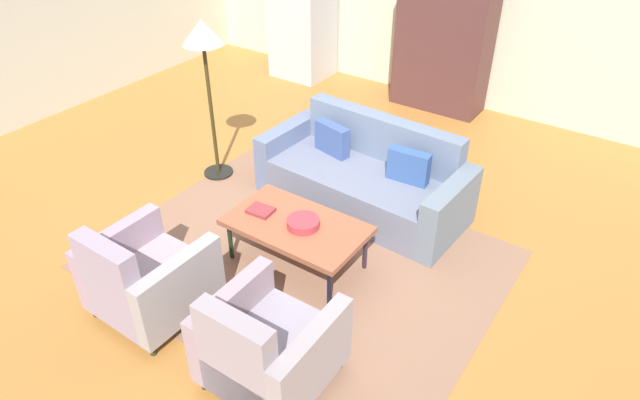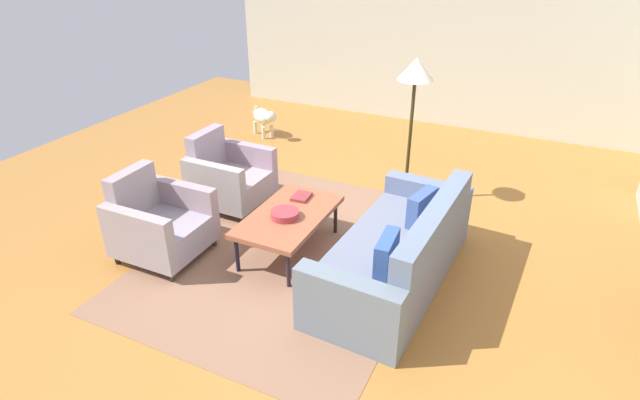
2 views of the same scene
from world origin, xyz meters
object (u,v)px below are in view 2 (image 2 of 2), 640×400
(book_stack, at_px, (301,197))
(coffee_table, at_px, (289,217))
(floor_lamp, at_px, (415,83))
(couch, at_px, (402,256))
(armchair_right, at_px, (158,224))
(dog, at_px, (264,117))
(armchair_left, at_px, (227,177))
(fruit_bowl, at_px, (285,214))

(book_stack, bearing_deg, coffee_table, 6.69)
(coffee_table, bearing_deg, floor_lamp, 156.04)
(couch, distance_m, armchair_right, 2.43)
(book_stack, bearing_deg, dog, -141.26)
(couch, height_order, armchair_left, armchair_left)
(fruit_bowl, height_order, book_stack, fruit_bowl)
(coffee_table, bearing_deg, fruit_bowl, 0.00)
(armchair_left, bearing_deg, armchair_right, 0.65)
(couch, bearing_deg, coffee_table, 92.77)
(book_stack, xyz_separation_m, dog, (-2.38, -1.91, -0.14))
(coffee_table, distance_m, floor_lamp, 2.07)
(coffee_table, height_order, floor_lamp, floor_lamp)
(armchair_left, distance_m, book_stack, 1.15)
(couch, bearing_deg, fruit_bowl, 96.31)
(coffee_table, bearing_deg, dog, -144.53)
(coffee_table, xyz_separation_m, book_stack, (-0.36, -0.04, 0.05))
(fruit_bowl, bearing_deg, armchair_right, -65.68)
(armchair_left, xyz_separation_m, dog, (-2.14, -0.79, -0.03))
(fruit_bowl, distance_m, book_stack, 0.44)
(dog, bearing_deg, book_stack, -19.75)
(armchair_left, height_order, armchair_right, same)
(armchair_left, height_order, book_stack, armchair_left)
(coffee_table, relative_size, armchair_right, 1.36)
(armchair_right, bearing_deg, couch, 103.79)
(coffee_table, bearing_deg, armchair_right, -62.76)
(couch, bearing_deg, armchair_left, 78.56)
(floor_lamp, bearing_deg, dog, -112.36)
(book_stack, bearing_deg, armchair_right, -49.50)
(floor_lamp, xyz_separation_m, dog, (-1.10, -2.68, -1.13))
(armchair_right, xyz_separation_m, fruit_bowl, (-0.53, 1.17, 0.13))
(couch, relative_size, book_stack, 9.22)
(dog, bearing_deg, fruit_bowl, -23.74)
(couch, height_order, floor_lamp, floor_lamp)
(couch, distance_m, fruit_bowl, 1.20)
(fruit_bowl, relative_size, floor_lamp, 0.16)
(floor_lamp, distance_m, dog, 3.11)
(armchair_left, xyz_separation_m, armchair_right, (1.20, -0.00, 0.00))
(floor_lamp, height_order, dog, floor_lamp)
(dog, bearing_deg, floor_lamp, 9.15)
(armchair_left, height_order, dog, armchair_left)
(floor_lamp, bearing_deg, book_stack, -31.06)
(coffee_table, distance_m, book_stack, 0.37)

